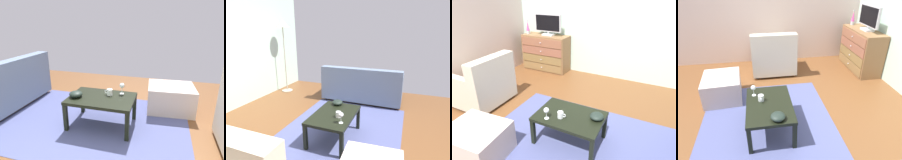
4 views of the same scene
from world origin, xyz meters
TOP-DOWN VIEW (x-y plane):
  - ground_plane at (0.00, 0.00)m, footprint 5.45×5.04m
  - area_rug at (0.20, -0.20)m, footprint 2.60×1.90m
  - coffee_table at (0.07, -0.17)m, footprint 0.87×0.60m
  - wine_glass at (-0.16, -0.36)m, footprint 0.07×0.07m
  - mug at (-0.01, -0.27)m, footprint 0.11×0.08m
  - bowl_decorative at (0.41, -0.09)m, footprint 0.18×0.18m
  - ottoman at (-0.84, -0.90)m, footprint 0.74×0.65m

SIDE VIEW (x-z plane):
  - ground_plane at x=0.00m, z-range -0.05..0.00m
  - area_rug at x=0.20m, z-range 0.00..0.01m
  - ottoman at x=-0.84m, z-range 0.00..0.41m
  - coffee_table at x=0.07m, z-range 0.16..0.57m
  - bowl_decorative at x=0.41m, z-range 0.42..0.49m
  - mug at x=-0.01m, z-range 0.42..0.50m
  - wine_glass at x=-0.16m, z-range 0.45..0.61m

